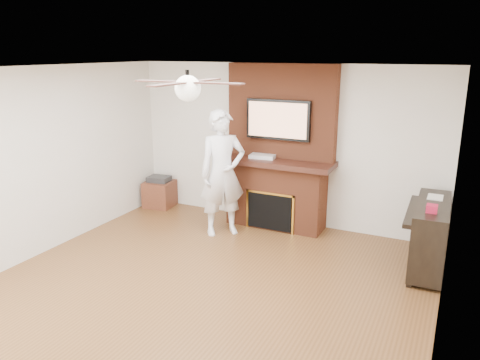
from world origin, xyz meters
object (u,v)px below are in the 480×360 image
at_px(side_table, 160,192).
at_px(person, 223,173).
at_px(fireplace, 278,164).
at_px(piano, 429,234).

bearing_deg(side_table, person, -29.01).
distance_m(person, side_table, 1.85).
bearing_deg(fireplace, side_table, -178.25).
bearing_deg(side_table, piano, -14.58).
relative_size(fireplace, person, 1.34).
xyz_separation_m(side_table, piano, (4.49, -0.56, 0.21)).
distance_m(fireplace, side_table, 2.32).
height_order(fireplace, person, fireplace).
height_order(fireplace, side_table, fireplace).
height_order(person, side_table, person).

